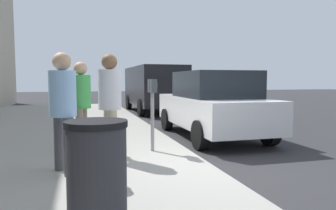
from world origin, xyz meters
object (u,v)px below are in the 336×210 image
at_px(parking_meter, 152,99).
at_px(parked_sedan_near, 212,104).
at_px(pedestrian_bystander, 63,102).
at_px(parked_van_far, 153,86).
at_px(parking_officer, 81,98).
at_px(trash_bin, 97,173).
at_px(pedestrian_at_meter, 110,97).

bearing_deg(parking_meter, parked_sedan_near, -48.74).
relative_size(pedestrian_bystander, parked_sedan_near, 0.41).
relative_size(pedestrian_bystander, parked_van_far, 0.34).
xyz_separation_m(pedestrian_bystander, parked_van_far, (9.91, -3.67, 0.04)).
height_order(parking_officer, trash_bin, parking_officer).
relative_size(pedestrian_at_meter, pedestrian_bystander, 1.03).
height_order(pedestrian_bystander, parked_sedan_near, pedestrian_bystander).
bearing_deg(parking_meter, pedestrian_at_meter, 113.05).
bearing_deg(parked_van_far, pedestrian_at_meter, 162.39).
height_order(pedestrian_at_meter, parked_sedan_near, pedestrian_at_meter).
bearing_deg(pedestrian_at_meter, parked_van_far, 65.50).
relative_size(pedestrian_bystander, trash_bin, 1.77).
bearing_deg(pedestrian_at_meter, parking_meter, 16.16).
xyz_separation_m(pedestrian_at_meter, pedestrian_bystander, (-0.72, 0.75, -0.04)).
xyz_separation_m(parking_officer, trash_bin, (-3.45, -0.12, -0.52)).
height_order(pedestrian_at_meter, trash_bin, pedestrian_at_meter).
bearing_deg(parked_van_far, parked_sedan_near, 180.00).
xyz_separation_m(pedestrian_bystander, parked_sedan_near, (2.89, -3.67, -0.32)).
relative_size(parking_meter, pedestrian_bystander, 0.79).
xyz_separation_m(parking_meter, parked_van_far, (8.84, -2.07, 0.09)).
height_order(pedestrian_at_meter, pedestrian_bystander, pedestrian_at_meter).
distance_m(parked_sedan_near, trash_bin, 5.78).
distance_m(pedestrian_at_meter, parked_sedan_near, 3.66).
xyz_separation_m(pedestrian_at_meter, trash_bin, (-2.58, 0.36, -0.59)).
bearing_deg(trash_bin, parked_sedan_near, -34.60).
bearing_deg(pedestrian_bystander, parked_van_far, 45.73).
height_order(pedestrian_at_meter, parking_officer, pedestrian_at_meter).
bearing_deg(pedestrian_at_meter, parking_officer, 112.21).
relative_size(parking_meter, parked_sedan_near, 0.32).
distance_m(parking_meter, parked_sedan_near, 2.77).
relative_size(parking_officer, parked_van_far, 0.34).
bearing_deg(parked_sedan_near, parked_van_far, -0.00).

